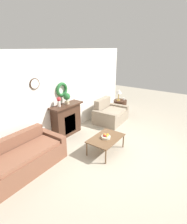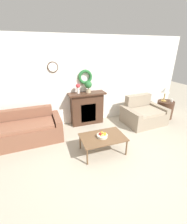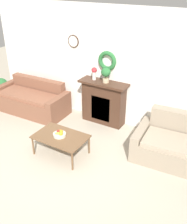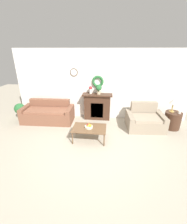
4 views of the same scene
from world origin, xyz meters
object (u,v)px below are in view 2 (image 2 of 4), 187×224
Objects in this scene: mug at (172,100)px; vase_on_mantel_left at (78,88)px; side_table_by_loveseat at (165,109)px; fireplace at (87,108)px; table_lamp at (166,91)px; fruit_bowl at (102,135)px; coffee_table at (103,138)px; couch_left at (24,131)px; loveseat_right at (143,114)px; potted_plant_on_mantel at (88,86)px.

vase_on_mantel_left is at bearing 169.19° from mug.
side_table_by_loveseat is 3.19m from vase_on_mantel_left.
table_lamp is (2.68, -0.44, 0.46)m from fireplace.
fireplace reaches higher than fruit_bowl.
side_table_by_loveseat reaches higher than coffee_table.
table_lamp is at bearing -9.34° from fireplace.
vase_on_mantel_left reaches higher than couch_left.
loveseat_right is 2.05m from potted_plant_on_mantel.
coffee_table is 1.81m from potted_plant_on_mantel.
fireplace is 2.75m from table_lamp.
couch_left is 2.13m from coffee_table.
mug is 0.26× the size of potted_plant_on_mantel.
vase_on_mantel_left is at bearing 176.40° from potted_plant_on_mantel.
vase_on_mantel_left is at bearing 95.39° from fruit_bowl.
coffee_table is 4.09× the size of fruit_bowl.
table_lamp is 1.37× the size of potted_plant_on_mantel.
fruit_bowl is 0.51× the size of table_lamp.
couch_left is at bearing -166.74° from fireplace.
couch_left reaches higher than mug.
potted_plant_on_mantel reaches higher than fireplace.
mug is at bearing -10.81° from vase_on_mantel_left.
table_lamp is at bearing -1.80° from couch_left.
fireplace is at bearing 157.76° from loveseat_right.
fruit_bowl is 3.07m from table_lamp.
fireplace is at bearing 86.28° from coffee_table.
side_table_by_loveseat is 2.90m from potted_plant_on_mantel.
couch_left is 5.47× the size of potted_plant_on_mantel.
coffee_table is at bearing -34.23° from couch_left.
mug is (1.10, -0.01, 0.36)m from loveseat_right.
table_lamp reaches higher than fireplace.
coffee_table is at bearing -93.72° from fireplace.
vase_on_mantel_left is 0.32m from potted_plant_on_mantel.
couch_left is 2.12m from fruit_bowl.
fireplace is at bearing 169.75° from side_table_by_loveseat.
couch_left is 20.92× the size of mug.
potted_plant_on_mantel is at bearing 168.39° from mug.
mug is at bearing 18.35° from fruit_bowl.
potted_plant_on_mantel is (-2.63, 0.43, 0.28)m from table_lamp.
side_table_by_loveseat is at bearing -38.66° from table_lamp.
fruit_bowl is (-1.89, -1.00, 0.17)m from loveseat_right.
fireplace is 3.22× the size of potted_plant_on_mantel.
fruit_bowl is (-0.12, -1.59, -0.06)m from fireplace.
vase_on_mantel_left is at bearing 13.65° from couch_left.
fruit_bowl is at bearing -159.18° from side_table_by_loveseat.
side_table_by_loveseat is at bearing -9.45° from vase_on_mantel_left.
table_lamp is at bearing 141.34° from side_table_by_loveseat.
fruit_bowl is at bearing -161.65° from mug.
vase_on_mantel_left is (-2.95, 0.45, 0.23)m from table_lamp.
potted_plant_on_mantel is (-1.72, 0.57, 0.97)m from loveseat_right.
fruit_bowl is 3.07m from side_table_by_loveseat.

